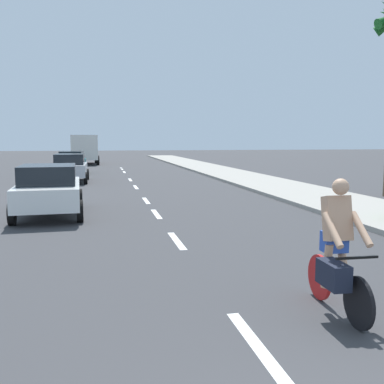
# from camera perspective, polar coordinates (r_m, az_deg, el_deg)

# --- Properties ---
(ground_plane) EXTENTS (160.00, 160.00, 0.00)m
(ground_plane) POSITION_cam_1_polar(r_m,az_deg,el_deg) (21.71, -7.26, 0.55)
(ground_plane) COLOR #38383A
(sidewalk_strip) EXTENTS (3.60, 80.00, 0.14)m
(sidewalk_strip) POSITION_cam_1_polar(r_m,az_deg,el_deg) (25.11, 8.05, 1.53)
(sidewalk_strip) COLOR #9E998E
(sidewalk_strip) RESTS_ON ground
(lane_stripe_1) EXTENTS (0.16, 1.80, 0.01)m
(lane_stripe_1) POSITION_cam_1_polar(r_m,az_deg,el_deg) (5.36, 8.25, -18.91)
(lane_stripe_1) COLOR white
(lane_stripe_1) RESTS_ON ground
(lane_stripe_2) EXTENTS (0.16, 1.80, 0.01)m
(lane_stripe_2) POSITION_cam_1_polar(r_m,az_deg,el_deg) (10.25, -2.01, -6.32)
(lane_stripe_2) COLOR white
(lane_stripe_2) RESTS_ON ground
(lane_stripe_3) EXTENTS (0.16, 1.80, 0.01)m
(lane_stripe_3) POSITION_cam_1_polar(r_m,az_deg,el_deg) (13.91, -4.66, -2.86)
(lane_stripe_3) COLOR white
(lane_stripe_3) RESTS_ON ground
(lane_stripe_4) EXTENTS (0.16, 1.80, 0.01)m
(lane_stripe_4) POSITION_cam_1_polar(r_m,az_deg,el_deg) (17.02, -5.98, -1.12)
(lane_stripe_4) COLOR white
(lane_stripe_4) RESTS_ON ground
(lane_stripe_5) EXTENTS (0.16, 1.80, 0.01)m
(lane_stripe_5) POSITION_cam_1_polar(r_m,az_deg,el_deg) (21.94, -7.31, 0.63)
(lane_stripe_5) COLOR white
(lane_stripe_5) RESTS_ON ground
(lane_stripe_6) EXTENTS (0.16, 1.80, 0.01)m
(lane_stripe_6) POSITION_cam_1_polar(r_m,az_deg,el_deg) (26.07, -8.03, 1.58)
(lane_stripe_6) COLOR white
(lane_stripe_6) RESTS_ON ground
(lane_stripe_7) EXTENTS (0.16, 1.80, 0.01)m
(lane_stripe_7) POSITION_cam_1_polar(r_m,az_deg,el_deg) (32.56, -8.79, 2.58)
(lane_stripe_7) COLOR white
(lane_stripe_7) RESTS_ON ground
(lane_stripe_8) EXTENTS (0.16, 1.80, 0.01)m
(lane_stripe_8) POSITION_cam_1_polar(r_m,az_deg,el_deg) (35.80, -9.07, 2.94)
(lane_stripe_8) COLOR white
(lane_stripe_8) RESTS_ON ground
(lane_stripe_9) EXTENTS (0.16, 1.80, 0.01)m
(lane_stripe_9) POSITION_cam_1_polar(r_m,az_deg,el_deg) (37.07, -9.16, 3.07)
(lane_stripe_9) COLOR white
(lane_stripe_9) RESTS_ON ground
(cyclist) EXTENTS (0.62, 1.71, 1.82)m
(cyclist) POSITION_cam_1_polar(r_m,az_deg,el_deg) (6.16, 18.25, -7.58)
(cyclist) COLOR black
(cyclist) RESTS_ON ground
(parked_car_white) EXTENTS (2.15, 4.39, 1.57)m
(parked_car_white) POSITION_cam_1_polar(r_m,az_deg,el_deg) (14.23, -18.06, 0.44)
(parked_car_white) COLOR white
(parked_car_white) RESTS_ON ground
(parked_car_silver) EXTENTS (1.93, 4.14, 1.57)m
(parked_car_silver) POSITION_cam_1_polar(r_m,az_deg,el_deg) (25.32, -15.53, 3.14)
(parked_car_silver) COLOR #B7BABF
(parked_car_silver) RESTS_ON ground
(parked_car_teal) EXTENTS (1.95, 3.99, 1.57)m
(parked_car_teal) POSITION_cam_1_polar(r_m,az_deg,el_deg) (31.51, -15.32, 3.80)
(parked_car_teal) COLOR #14727A
(parked_car_teal) RESTS_ON ground
(delivery_truck) EXTENTS (2.90, 6.35, 2.80)m
(delivery_truck) POSITION_cam_1_polar(r_m,az_deg,el_deg) (43.97, -13.84, 5.48)
(delivery_truck) COLOR maroon
(delivery_truck) RESTS_ON ground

